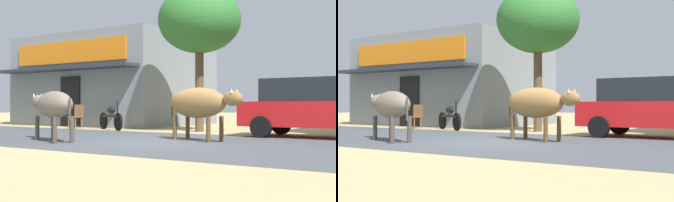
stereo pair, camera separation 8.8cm
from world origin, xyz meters
The scene contains 9 objects.
ground centered at (0.00, 0.00, 0.00)m, with size 80.00×80.00×0.00m, color tan.
asphalt_road centered at (0.00, 0.00, 0.00)m, with size 72.00×6.05×0.00m, color #484C52.
storefront_left_cafe centered at (-7.47, 7.37, 2.00)m, with size 7.73×6.89×3.99m.
roadside_tree centered at (-1.07, 4.17, 3.76)m, with size 2.82×2.82×4.92m.
parked_hatchback_car centered at (3.01, 3.45, 0.84)m, with size 4.17×1.84×1.64m.
parked_motorcycle centered at (-4.35, 3.44, 0.47)m, with size 1.85×1.01×1.06m.
cow_near_brown centered at (-2.11, -1.38, 0.90)m, with size 2.45×1.36×1.25m.
cow_far_dark centered at (0.84, 0.78, 0.95)m, with size 2.46×1.18×1.35m.
cafe_chair_near_tree centered at (-6.09, 3.46, 0.51)m, with size 0.45×0.45×0.92m.
Camera 1 is at (6.49, -9.23, 0.90)m, focal length 48.56 mm.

